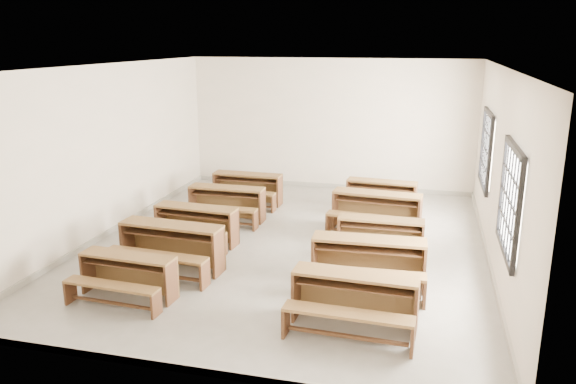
% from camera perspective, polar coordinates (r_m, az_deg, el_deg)
% --- Properties ---
extents(room, '(8.50, 8.50, 3.20)m').
position_cam_1_polar(room, '(9.74, 0.52, 6.47)').
color(room, gray).
rests_on(room, ground).
extents(desk_set_0, '(1.47, 0.82, 0.64)m').
position_cam_1_polar(desk_set_0, '(8.49, -16.04, -7.94)').
color(desk_set_0, brown).
rests_on(desk_set_0, ground).
extents(desk_set_1, '(1.76, 0.99, 0.77)m').
position_cam_1_polar(desk_set_1, '(9.28, -11.86, -5.16)').
color(desk_set_1, brown).
rests_on(desk_set_1, ground).
extents(desk_set_2, '(1.60, 0.92, 0.69)m').
position_cam_1_polar(desk_set_2, '(10.38, -9.40, -3.06)').
color(desk_set_2, brown).
rests_on(desk_set_2, ground).
extents(desk_set_3, '(1.56, 0.81, 0.70)m').
position_cam_1_polar(desk_set_3, '(11.62, -6.30, -0.94)').
color(desk_set_3, brown).
rests_on(desk_set_3, ground).
extents(desk_set_4, '(1.58, 0.85, 0.70)m').
position_cam_1_polar(desk_set_4, '(12.74, -4.19, 0.57)').
color(desk_set_4, brown).
rests_on(desk_set_4, ground).
extents(desk_set_5, '(1.65, 0.91, 0.73)m').
position_cam_1_polar(desk_set_5, '(7.41, 6.74, -10.52)').
color(desk_set_5, brown).
rests_on(desk_set_5, ground).
extents(desk_set_6, '(1.73, 0.95, 0.76)m').
position_cam_1_polar(desk_set_6, '(8.55, 8.15, -6.80)').
color(desk_set_6, brown).
rests_on(desk_set_6, ground).
extents(desk_set_7, '(1.47, 0.77, 0.66)m').
position_cam_1_polar(desk_set_7, '(9.81, 9.36, -4.28)').
color(desk_set_7, brown).
rests_on(desk_set_7, ground).
extents(desk_set_8, '(1.78, 1.03, 0.77)m').
position_cam_1_polar(desk_set_8, '(11.02, 8.94, -1.73)').
color(desk_set_8, brown).
rests_on(desk_set_8, ground).
extents(desk_set_9, '(1.55, 0.89, 0.67)m').
position_cam_1_polar(desk_set_9, '(12.33, 9.42, -0.18)').
color(desk_set_9, brown).
rests_on(desk_set_9, ground).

